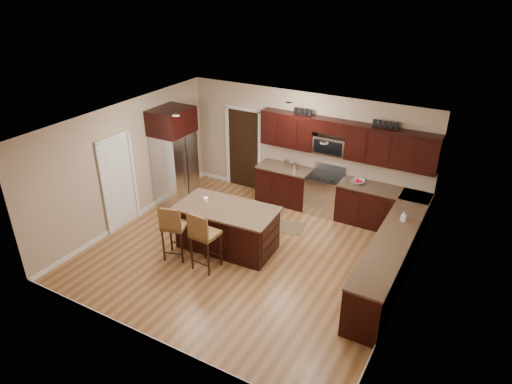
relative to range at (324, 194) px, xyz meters
The scene contains 22 objects.
floor 2.59m from the range, 105.51° to the right, with size 6.00×6.00×0.00m, color #96653B.
ceiling 3.38m from the range, 105.51° to the right, with size 6.00×6.00×0.00m, color silver.
wall_back 1.15m from the range, 156.28° to the left, with size 6.00×6.00×0.00m, color tan.
wall_left 4.51m from the range, 146.33° to the right, with size 5.50×5.50×0.00m, color tan.
wall_right 3.49m from the range, 46.57° to the right, with size 5.50×5.50×0.00m, color tan.
base_cabinets 1.58m from the range, 39.46° to the right, with size 4.02×3.96×0.92m.
upper_cabinets 1.42m from the range, 20.23° to the left, with size 4.00×0.33×0.80m.
range is the anchor object (origin of this frame).
microwave 1.16m from the range, 90.00° to the left, with size 0.76×0.31×0.40m, color silver.
doorway 2.41m from the range, behind, with size 0.85×0.03×2.06m, color black.
pantry_door 4.61m from the range, 143.07° to the right, with size 0.03×0.80×2.04m, color white.
letter_decor 1.84m from the range, 31.31° to the left, with size 2.20×0.03×0.15m, color black, non-canonical shape.
island 2.64m from the range, 115.77° to the right, with size 2.06×1.16×0.92m.
stool_left 3.71m from the range, 119.57° to the right, with size 0.55×0.55×1.18m.
stool_mid 3.43m from the range, 109.25° to the right, with size 0.48×0.48×1.23m.
refrigerator 3.61m from the range, 158.84° to the right, with size 0.79×0.95×2.35m.
floor_mat 1.25m from the range, 113.74° to the right, with size 0.84×0.56×0.01m, color brown.
fruit_bowl 0.90m from the range, ahead, with size 0.28×0.28×0.07m, color silver.
soap_bottle 2.41m from the range, 30.46° to the right, with size 0.09×0.09×0.20m, color #B2B2B2.
canister_tall 1.13m from the range, behind, with size 0.12×0.12×0.20m, color silver.
canister_short 0.94m from the range, behind, with size 0.11×0.11×0.17m, color silver.
island_jar 2.93m from the range, 124.74° to the right, with size 0.10×0.10×0.10m, color white.
Camera 1 is at (3.93, -6.54, 5.25)m, focal length 32.00 mm.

